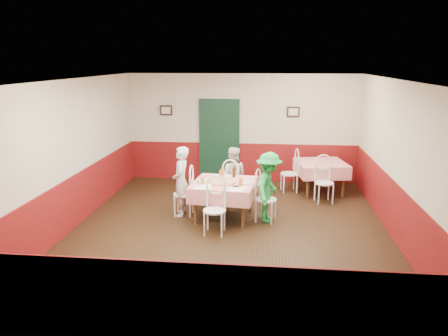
# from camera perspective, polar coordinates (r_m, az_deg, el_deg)

# --- Properties ---
(floor) EXTENTS (7.00, 7.00, 0.00)m
(floor) POSITION_cam_1_polar(r_m,az_deg,el_deg) (8.43, 0.75, -7.92)
(floor) COLOR black
(floor) RESTS_ON ground
(ceiling) EXTENTS (7.00, 7.00, 0.00)m
(ceiling) POSITION_cam_1_polar(r_m,az_deg,el_deg) (7.83, 0.82, 11.46)
(ceiling) COLOR white
(ceiling) RESTS_ON back_wall
(back_wall) EXTENTS (6.00, 0.10, 2.80)m
(back_wall) POSITION_cam_1_polar(r_m,az_deg,el_deg) (11.44, 2.39, 5.22)
(back_wall) COLOR beige
(back_wall) RESTS_ON ground
(front_wall) EXTENTS (6.00, 0.10, 2.80)m
(front_wall) POSITION_cam_1_polar(r_m,az_deg,el_deg) (4.68, -3.17, -7.94)
(front_wall) COLOR beige
(front_wall) RESTS_ON ground
(left_wall) EXTENTS (0.10, 7.00, 2.80)m
(left_wall) POSITION_cam_1_polar(r_m,az_deg,el_deg) (8.80, -19.07, 1.77)
(left_wall) COLOR beige
(left_wall) RESTS_ON ground
(right_wall) EXTENTS (0.10, 7.00, 2.80)m
(right_wall) POSITION_cam_1_polar(r_m,az_deg,el_deg) (8.30, 21.87, 0.83)
(right_wall) COLOR beige
(right_wall) RESTS_ON ground
(wainscot_back) EXTENTS (6.00, 0.03, 1.00)m
(wainscot_back) POSITION_cam_1_polar(r_m,az_deg,el_deg) (11.60, 2.34, 0.81)
(wainscot_back) COLOR maroon
(wainscot_back) RESTS_ON ground
(wainscot_front) EXTENTS (6.00, 0.03, 1.00)m
(wainscot_front) POSITION_cam_1_polar(r_m,az_deg,el_deg) (5.10, -3.00, -17.30)
(wainscot_front) COLOR maroon
(wainscot_front) RESTS_ON ground
(wainscot_left) EXTENTS (0.03, 7.00, 1.00)m
(wainscot_left) POSITION_cam_1_polar(r_m,az_deg,el_deg) (9.02, -18.53, -3.82)
(wainscot_left) COLOR maroon
(wainscot_left) RESTS_ON ground
(wainscot_right) EXTENTS (0.03, 7.00, 1.00)m
(wainscot_right) POSITION_cam_1_polar(r_m,az_deg,el_deg) (8.53, 21.23, -5.06)
(wainscot_right) COLOR maroon
(wainscot_right) RESTS_ON ground
(door) EXTENTS (0.96, 0.06, 2.10)m
(door) POSITION_cam_1_polar(r_m,az_deg,el_deg) (11.51, -0.63, 3.51)
(door) COLOR black
(door) RESTS_ON ground
(picture_left) EXTENTS (0.32, 0.03, 0.26)m
(picture_left) POSITION_cam_1_polar(r_m,az_deg,el_deg) (11.63, -7.57, 7.49)
(picture_left) COLOR black
(picture_left) RESTS_ON back_wall
(picture_right) EXTENTS (0.32, 0.03, 0.26)m
(picture_right) POSITION_cam_1_polar(r_m,az_deg,el_deg) (11.33, 9.03, 7.26)
(picture_right) COLOR black
(picture_right) RESTS_ON back_wall
(thermostat) EXTENTS (0.10, 0.03, 0.10)m
(thermostat) POSITION_cam_1_polar(r_m,az_deg,el_deg) (11.65, -7.03, 5.78)
(thermostat) COLOR white
(thermostat) RESTS_ON back_wall
(main_table) EXTENTS (1.34, 1.34, 0.77)m
(main_table) POSITION_cam_1_polar(r_m,az_deg,el_deg) (8.85, 0.00, -4.24)
(main_table) COLOR red
(main_table) RESTS_ON ground
(second_table) EXTENTS (1.30, 1.30, 0.77)m
(second_table) POSITION_cam_1_polar(r_m,az_deg,el_deg) (10.79, 12.49, -1.22)
(second_table) COLOR red
(second_table) RESTS_ON ground
(chair_left) EXTENTS (0.42, 0.42, 0.90)m
(chair_left) POSITION_cam_1_polar(r_m,az_deg,el_deg) (9.04, -5.29, -3.42)
(chair_left) COLOR white
(chair_left) RESTS_ON ground
(chair_right) EXTENTS (0.51, 0.51, 0.90)m
(chair_right) POSITION_cam_1_polar(r_m,az_deg,el_deg) (8.70, 5.50, -4.12)
(chair_right) COLOR white
(chair_right) RESTS_ON ground
(chair_far) EXTENTS (0.47, 0.47, 0.90)m
(chair_far) POSITION_cam_1_polar(r_m,az_deg,el_deg) (9.63, 1.05, -2.27)
(chair_far) COLOR white
(chair_far) RESTS_ON ground
(chair_near) EXTENTS (0.44, 0.44, 0.90)m
(chair_near) POSITION_cam_1_polar(r_m,az_deg,el_deg) (8.05, -1.26, -5.59)
(chair_near) COLOR white
(chair_near) RESTS_ON ground
(chair_second_a) EXTENTS (0.49, 0.49, 0.90)m
(chair_second_a) POSITION_cam_1_polar(r_m,az_deg,el_deg) (10.71, 8.52, -0.74)
(chair_second_a) COLOR white
(chair_second_a) RESTS_ON ground
(chair_second_b) EXTENTS (0.49, 0.49, 0.90)m
(chair_second_b) POSITION_cam_1_polar(r_m,az_deg,el_deg) (10.05, 12.97, -1.93)
(chair_second_b) COLOR white
(chair_second_b) RESTS_ON ground
(pizza) EXTENTS (0.54, 0.54, 0.03)m
(pizza) POSITION_cam_1_polar(r_m,az_deg,el_deg) (8.67, -0.21, -1.86)
(pizza) COLOR #B74723
(pizza) RESTS_ON main_table
(plate_left) EXTENTS (0.27, 0.27, 0.01)m
(plate_left) POSITION_cam_1_polar(r_m,az_deg,el_deg) (8.81, -2.57, -1.68)
(plate_left) COLOR white
(plate_left) RESTS_ON main_table
(plate_right) EXTENTS (0.27, 0.27, 0.01)m
(plate_right) POSITION_cam_1_polar(r_m,az_deg,el_deg) (8.69, 2.84, -1.92)
(plate_right) COLOR white
(plate_right) RESTS_ON main_table
(plate_far) EXTENTS (0.27, 0.27, 0.01)m
(plate_far) POSITION_cam_1_polar(r_m,az_deg,el_deg) (9.16, 0.40, -1.06)
(plate_far) COLOR white
(plate_far) RESTS_ON main_table
(glass_a) EXTENTS (0.08, 0.08, 0.13)m
(glass_a) POSITION_cam_1_polar(r_m,az_deg,el_deg) (8.59, -2.81, -1.69)
(glass_a) COLOR #BF7219
(glass_a) RESTS_ON main_table
(glass_b) EXTENTS (0.09, 0.09, 0.15)m
(glass_b) POSITION_cam_1_polar(r_m,az_deg,el_deg) (8.44, 2.18, -1.89)
(glass_b) COLOR #BF7219
(glass_b) RESTS_ON main_table
(glass_c) EXTENTS (0.09, 0.09, 0.15)m
(glass_c) POSITION_cam_1_polar(r_m,az_deg,el_deg) (9.13, -0.26, -0.65)
(glass_c) COLOR #BF7219
(glass_c) RESTS_ON main_table
(beer_bottle) EXTENTS (0.07, 0.07, 0.24)m
(beer_bottle) POSITION_cam_1_polar(r_m,az_deg,el_deg) (9.08, 1.30, -0.45)
(beer_bottle) COLOR #381C0A
(beer_bottle) RESTS_ON main_table
(shaker_a) EXTENTS (0.04, 0.04, 0.09)m
(shaker_a) POSITION_cam_1_polar(r_m,az_deg,el_deg) (8.44, -3.47, -2.14)
(shaker_a) COLOR silver
(shaker_a) RESTS_ON main_table
(shaker_b) EXTENTS (0.04, 0.04, 0.09)m
(shaker_b) POSITION_cam_1_polar(r_m,az_deg,el_deg) (8.37, -2.98, -2.26)
(shaker_b) COLOR silver
(shaker_b) RESTS_ON main_table
(shaker_c) EXTENTS (0.04, 0.04, 0.09)m
(shaker_c) POSITION_cam_1_polar(r_m,az_deg,el_deg) (8.49, -3.37, -2.04)
(shaker_c) COLOR #B23319
(shaker_c) RESTS_ON main_table
(menu_left) EXTENTS (0.31, 0.41, 0.00)m
(menu_left) POSITION_cam_1_polar(r_m,az_deg,el_deg) (8.45, -2.72, -2.41)
(menu_left) COLOR white
(menu_left) RESTS_ON main_table
(menu_right) EXTENTS (0.41, 0.47, 0.00)m
(menu_right) POSITION_cam_1_polar(r_m,az_deg,el_deg) (8.31, 1.86, -2.69)
(menu_right) COLOR white
(menu_right) RESTS_ON main_table
(wallet) EXTENTS (0.12, 0.10, 0.02)m
(wallet) POSITION_cam_1_polar(r_m,az_deg,el_deg) (8.41, 1.53, -2.41)
(wallet) COLOR black
(wallet) RESTS_ON main_table
(diner_left) EXTENTS (0.39, 0.56, 1.44)m
(diner_left) POSITION_cam_1_polar(r_m,az_deg,el_deg) (8.98, -5.63, -1.75)
(diner_left) COLOR gray
(diner_left) RESTS_ON ground
(diner_far) EXTENTS (0.66, 0.53, 1.30)m
(diner_far) POSITION_cam_1_polar(r_m,az_deg,el_deg) (9.62, 1.11, -1.04)
(diner_far) COLOR gray
(diner_far) RESTS_ON ground
(diner_right) EXTENTS (0.71, 1.00, 1.41)m
(diner_right) POSITION_cam_1_polar(r_m,az_deg,el_deg) (8.62, 5.87, -2.54)
(diner_right) COLOR gray
(diner_right) RESTS_ON ground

